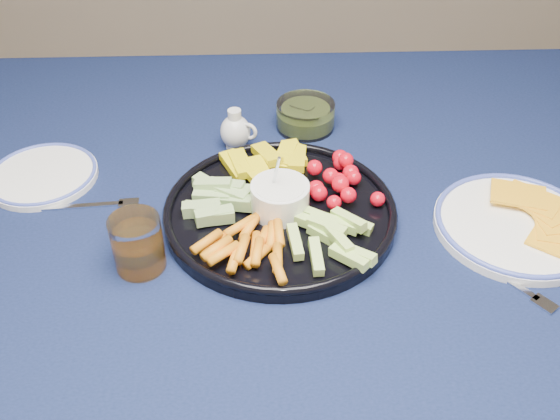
{
  "coord_description": "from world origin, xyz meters",
  "views": [
    {
      "loc": [
        -0.09,
        -0.81,
        1.39
      ],
      "look_at": [
        -0.06,
        -0.06,
        0.76
      ],
      "focal_mm": 40.0,
      "sensor_mm": 36.0,
      "label": 1
    }
  ],
  "objects_px": {
    "side_plate_extra": "(43,175)",
    "juice_tumbler": "(138,246)",
    "dining_table": "(314,234)",
    "creamer_pitcher": "(236,131)",
    "crudite_platter": "(278,208)",
    "pickle_bowl": "(305,117)",
    "cheese_plate": "(517,223)"
  },
  "relations": [
    {
      "from": "juice_tumbler",
      "to": "creamer_pitcher",
      "type": "bearing_deg",
      "value": 66.47
    },
    {
      "from": "creamer_pitcher",
      "to": "cheese_plate",
      "type": "bearing_deg",
      "value": -29.48
    },
    {
      "from": "pickle_bowl",
      "to": "side_plate_extra",
      "type": "bearing_deg",
      "value": -162.18
    },
    {
      "from": "dining_table",
      "to": "pickle_bowl",
      "type": "xyz_separation_m",
      "value": [
        -0.0,
        0.21,
        0.11
      ]
    },
    {
      "from": "cheese_plate",
      "to": "side_plate_extra",
      "type": "distance_m",
      "value": 0.78
    },
    {
      "from": "side_plate_extra",
      "to": "creamer_pitcher",
      "type": "bearing_deg",
      "value": 14.63
    },
    {
      "from": "dining_table",
      "to": "juice_tumbler",
      "type": "height_order",
      "value": "juice_tumbler"
    },
    {
      "from": "crudite_platter",
      "to": "cheese_plate",
      "type": "height_order",
      "value": "crudite_platter"
    },
    {
      "from": "crudite_platter",
      "to": "side_plate_extra",
      "type": "relative_size",
      "value": 1.99
    },
    {
      "from": "dining_table",
      "to": "cheese_plate",
      "type": "distance_m",
      "value": 0.33
    },
    {
      "from": "dining_table",
      "to": "creamer_pitcher",
      "type": "relative_size",
      "value": 21.75
    },
    {
      "from": "cheese_plate",
      "to": "side_plate_extra",
      "type": "xyz_separation_m",
      "value": [
        -0.77,
        0.16,
        -0.01
      ]
    },
    {
      "from": "crudite_platter",
      "to": "creamer_pitcher",
      "type": "xyz_separation_m",
      "value": [
        -0.07,
        0.21,
        0.01
      ]
    },
    {
      "from": "pickle_bowl",
      "to": "dining_table",
      "type": "bearing_deg",
      "value": -88.99
    },
    {
      "from": "dining_table",
      "to": "crudite_platter",
      "type": "xyz_separation_m",
      "value": [
        -0.06,
        -0.06,
        0.11
      ]
    },
    {
      "from": "dining_table",
      "to": "crudite_platter",
      "type": "bearing_deg",
      "value": -138.2
    },
    {
      "from": "dining_table",
      "to": "side_plate_extra",
      "type": "xyz_separation_m",
      "value": [
        -0.47,
        0.06,
        0.1
      ]
    },
    {
      "from": "pickle_bowl",
      "to": "creamer_pitcher",
      "type": "bearing_deg",
      "value": -154.63
    },
    {
      "from": "pickle_bowl",
      "to": "juice_tumbler",
      "type": "relative_size",
      "value": 1.28
    },
    {
      "from": "dining_table",
      "to": "side_plate_extra",
      "type": "bearing_deg",
      "value": 172.34
    },
    {
      "from": "dining_table",
      "to": "creamer_pitcher",
      "type": "height_order",
      "value": "creamer_pitcher"
    },
    {
      "from": "crudite_platter",
      "to": "side_plate_extra",
      "type": "distance_m",
      "value": 0.42
    },
    {
      "from": "side_plate_extra",
      "to": "dining_table",
      "type": "bearing_deg",
      "value": -7.66
    },
    {
      "from": "crudite_platter",
      "to": "cheese_plate",
      "type": "bearing_deg",
      "value": -6.25
    },
    {
      "from": "creamer_pitcher",
      "to": "pickle_bowl",
      "type": "height_order",
      "value": "creamer_pitcher"
    },
    {
      "from": "crudite_platter",
      "to": "juice_tumbler",
      "type": "bearing_deg",
      "value": -153.99
    },
    {
      "from": "crudite_platter",
      "to": "pickle_bowl",
      "type": "bearing_deg",
      "value": 77.18
    },
    {
      "from": "crudite_platter",
      "to": "creamer_pitcher",
      "type": "bearing_deg",
      "value": 108.62
    },
    {
      "from": "side_plate_extra",
      "to": "juice_tumbler",
      "type": "bearing_deg",
      "value": -48.06
    },
    {
      "from": "crudite_platter",
      "to": "cheese_plate",
      "type": "distance_m",
      "value": 0.37
    },
    {
      "from": "pickle_bowl",
      "to": "cheese_plate",
      "type": "bearing_deg",
      "value": -45.28
    },
    {
      "from": "juice_tumbler",
      "to": "side_plate_extra",
      "type": "height_order",
      "value": "juice_tumbler"
    }
  ]
}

